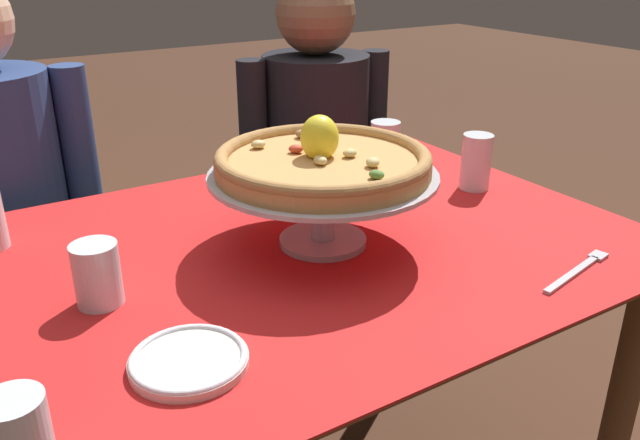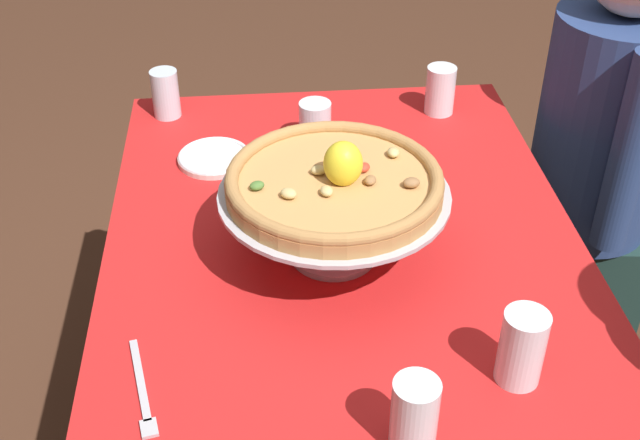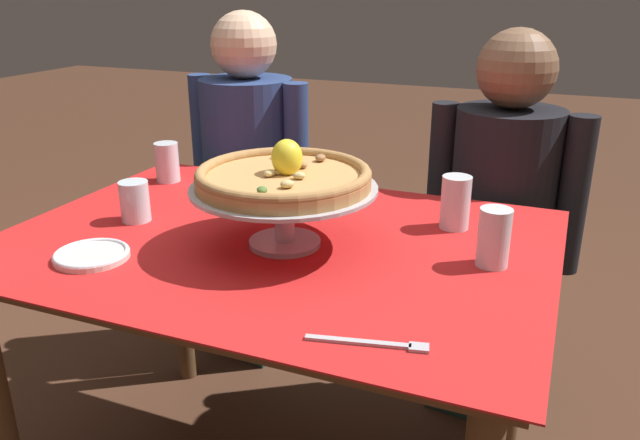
# 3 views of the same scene
# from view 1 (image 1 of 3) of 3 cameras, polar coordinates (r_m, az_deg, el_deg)

# --- Properties ---
(dining_table) EXTENTS (1.23, 0.89, 0.74)m
(dining_table) POSITION_cam_1_polar(r_m,az_deg,el_deg) (1.24, -1.79, -6.57)
(dining_table) COLOR brown
(dining_table) RESTS_ON ground
(pizza_stand) EXTENTS (0.41, 0.41, 0.14)m
(pizza_stand) POSITION_cam_1_polar(r_m,az_deg,el_deg) (1.15, 0.26, 2.65)
(pizza_stand) COLOR #B7B7C1
(pizza_stand) RESTS_ON dining_table
(pizza) EXTENTS (0.38, 0.38, 0.10)m
(pizza) POSITION_cam_1_polar(r_m,az_deg,el_deg) (1.13, 0.25, 5.28)
(pizza) COLOR tan
(pizza) RESTS_ON pizza_stand
(water_glass_back_right) EXTENTS (0.07, 0.07, 0.13)m
(water_glass_back_right) POSITION_cam_1_polar(r_m,az_deg,el_deg) (1.53, 5.70, 5.99)
(water_glass_back_right) COLOR white
(water_glass_back_right) RESTS_ON dining_table
(water_glass_side_right) EXTENTS (0.07, 0.07, 0.12)m
(water_glass_side_right) POSITION_cam_1_polar(r_m,az_deg,el_deg) (1.47, 13.52, 4.68)
(water_glass_side_right) COLOR white
(water_glass_side_right) RESTS_ON dining_table
(water_glass_side_left) EXTENTS (0.07, 0.07, 0.10)m
(water_glass_side_left) POSITION_cam_1_polar(r_m,az_deg,el_deg) (1.04, -18.95, -4.86)
(water_glass_side_left) COLOR silver
(water_glass_side_left) RESTS_ON dining_table
(side_plate) EXTENTS (0.16, 0.16, 0.02)m
(side_plate) POSITION_cam_1_polar(r_m,az_deg,el_deg) (0.88, -11.45, -11.95)
(side_plate) COLOR silver
(side_plate) RESTS_ON dining_table
(dinner_fork) EXTENTS (0.20, 0.06, 0.01)m
(dinner_fork) POSITION_cam_1_polar(r_m,az_deg,el_deg) (1.17, 21.82, -4.04)
(dinner_fork) COLOR #B7B7C1
(dinner_fork) RESTS_ON dining_table
(diner_left) EXTENTS (0.47, 0.35, 1.20)m
(diner_left) POSITION_cam_1_polar(r_m,az_deg,el_deg) (1.74, -25.79, -1.96)
(diner_left) COLOR #1E3833
(diner_left) RESTS_ON ground
(diner_right) EXTENTS (0.46, 0.35, 1.17)m
(diner_right) POSITION_cam_1_polar(r_m,az_deg,el_deg) (1.97, -0.35, 2.79)
(diner_right) COLOR #1E3833
(diner_right) RESTS_ON ground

